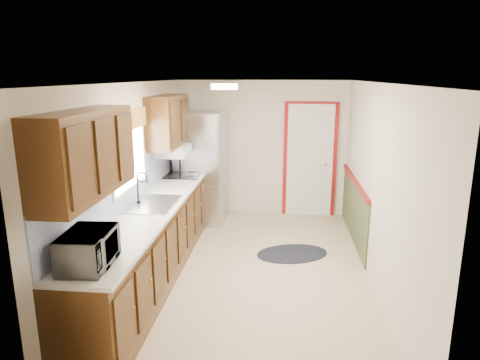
# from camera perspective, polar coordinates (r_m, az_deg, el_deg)

# --- Properties ---
(room_shell) EXTENTS (3.20, 5.20, 2.52)m
(room_shell) POSITION_cam_1_polar(r_m,az_deg,el_deg) (5.26, 1.55, -0.33)
(room_shell) COLOR #C6B18C
(room_shell) RESTS_ON ground
(kitchen_run) EXTENTS (0.63, 4.00, 2.20)m
(kitchen_run) POSITION_cam_1_polar(r_m,az_deg,el_deg) (5.33, -12.13, -4.82)
(kitchen_run) COLOR #3C220D
(kitchen_run) RESTS_ON ground
(back_wall_trim) EXTENTS (1.12, 2.30, 2.08)m
(back_wall_trim) POSITION_cam_1_polar(r_m,az_deg,el_deg) (7.50, 10.44, 1.30)
(back_wall_trim) COLOR maroon
(back_wall_trim) RESTS_ON ground
(ceiling_fixture) EXTENTS (0.30, 0.30, 0.06)m
(ceiling_fixture) POSITION_cam_1_polar(r_m,az_deg,el_deg) (4.94, -2.10, 12.35)
(ceiling_fixture) COLOR #FFD88C
(ceiling_fixture) RESTS_ON room_shell
(microwave) EXTENTS (0.34, 0.56, 0.37)m
(microwave) POSITION_cam_1_polar(r_m,az_deg,el_deg) (3.77, -19.61, -8.24)
(microwave) COLOR white
(microwave) RESTS_ON kitchen_run
(refrigerator) EXTENTS (0.80, 0.80, 1.89)m
(refrigerator) POSITION_cam_1_polar(r_m,az_deg,el_deg) (7.34, -5.25, 1.66)
(refrigerator) COLOR #B7B7BC
(refrigerator) RESTS_ON ground
(rug) EXTENTS (1.18, 0.95, 0.01)m
(rug) POSITION_cam_1_polar(r_m,az_deg,el_deg) (6.24, 6.97, -9.71)
(rug) COLOR black
(rug) RESTS_ON ground
(cooktop) EXTENTS (0.53, 0.63, 0.02)m
(cooktop) POSITION_cam_1_polar(r_m,az_deg,el_deg) (6.85, -7.53, 0.76)
(cooktop) COLOR black
(cooktop) RESTS_ON kitchen_run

